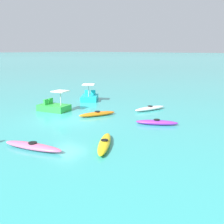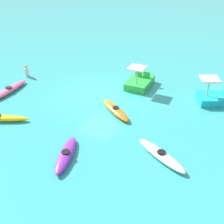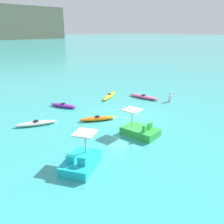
% 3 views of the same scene
% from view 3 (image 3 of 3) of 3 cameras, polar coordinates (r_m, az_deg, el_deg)
% --- Properties ---
extents(ground_plane, '(600.00, 600.00, 0.00)m').
position_cam_3_polar(ground_plane, '(18.82, 3.63, -1.56)').
color(ground_plane, '#38ADA8').
extents(kayak_yellow, '(3.25, 2.34, 0.37)m').
position_cam_3_polar(kayak_yellow, '(24.66, -0.64, 4.03)').
color(kayak_yellow, yellow).
rests_on(kayak_yellow, ground_plane).
extents(kayak_orange, '(2.85, 1.81, 0.37)m').
position_cam_3_polar(kayak_orange, '(18.32, -3.61, -1.63)').
color(kayak_orange, orange).
rests_on(kayak_orange, ground_plane).
extents(kayak_white, '(3.07, 1.60, 0.37)m').
position_cam_3_polar(kayak_white, '(18.30, -18.15, -2.65)').
color(kayak_white, white).
rests_on(kayak_white, ground_plane).
extents(kayak_purple, '(1.84, 2.75, 0.37)m').
position_cam_3_polar(kayak_purple, '(21.91, -11.90, 1.59)').
color(kayak_purple, purple).
rests_on(kayak_purple, ground_plane).
extents(kayak_pink, '(1.41, 3.50, 0.37)m').
position_cam_3_polar(kayak_pink, '(24.48, 7.76, 3.74)').
color(kayak_pink, pink).
rests_on(kayak_pink, ground_plane).
extents(pedal_boat_green, '(1.92, 2.65, 1.68)m').
position_cam_3_polar(pedal_boat_green, '(15.92, 6.88, -4.45)').
color(pedal_boat_green, green).
rests_on(pedal_boat_green, ground_plane).
extents(pedal_boat_cyan, '(2.83, 2.60, 1.68)m').
position_cam_3_polar(pedal_boat_cyan, '(12.43, -7.63, -11.88)').
color(pedal_boat_cyan, '#19B7C6').
rests_on(pedal_boat_cyan, ground_plane).
extents(person_near_shore, '(0.35, 0.35, 0.88)m').
position_cam_3_polar(person_near_shore, '(23.75, 14.05, 3.39)').
color(person_near_shore, silver).
rests_on(person_near_shore, ground_plane).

